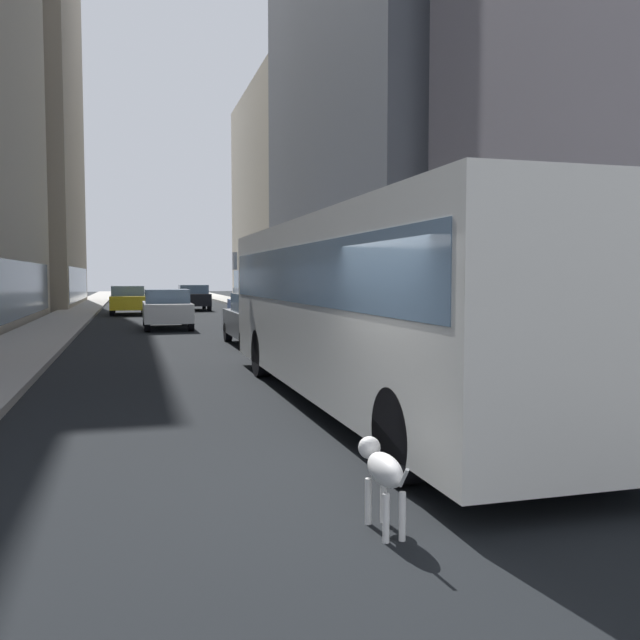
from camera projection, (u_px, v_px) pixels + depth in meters
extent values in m
plane|color=black|center=(176.00, 312.00, 40.80)|extent=(120.00, 120.00, 0.00)
cube|color=#9E9991|center=(77.00, 312.00, 39.26)|extent=(2.40, 110.00, 0.15)
cube|color=#ADA89E|center=(268.00, 309.00, 42.34)|extent=(2.40, 110.00, 0.15)
cube|color=slate|center=(15.00, 290.00, 26.98)|extent=(0.08, 20.94, 2.40)
cube|color=slate|center=(79.00, 284.00, 49.53)|extent=(0.08, 16.67, 2.40)
cube|color=slate|center=(616.00, 302.00, 14.32)|extent=(0.08, 17.04, 2.40)
cube|color=slate|center=(311.00, 287.00, 35.84)|extent=(0.08, 20.02, 2.40)
cube|color=#B2A893|center=(299.00, 195.00, 59.66)|extent=(8.67, 22.91, 18.88)
cube|color=slate|center=(251.00, 283.00, 59.00)|extent=(0.08, 20.62, 2.40)
cube|color=silver|center=(368.00, 304.00, 11.12)|extent=(2.55, 11.50, 2.75)
cube|color=slate|center=(369.00, 274.00, 11.09)|extent=(2.57, 11.04, 0.90)
cube|color=black|center=(290.00, 340.00, 16.67)|extent=(2.55, 0.16, 0.44)
cylinder|color=black|center=(262.00, 353.00, 14.30)|extent=(0.30, 1.00, 1.00)
cylinder|color=black|center=(362.00, 350.00, 14.91)|extent=(0.30, 1.00, 1.00)
cylinder|color=black|center=(402.00, 435.00, 6.90)|extent=(0.30, 1.00, 1.00)
cylinder|color=black|center=(588.00, 422.00, 7.51)|extent=(0.30, 1.00, 1.00)
cube|color=silver|center=(235.00, 261.00, 15.62)|extent=(0.08, 0.24, 0.40)
cube|color=#4C6BB7|center=(255.00, 309.00, 30.42)|extent=(1.95, 4.15, 0.75)
cube|color=slate|center=(256.00, 294.00, 30.18)|extent=(1.79, 1.87, 0.55)
cylinder|color=black|center=(231.00, 315.00, 31.81)|extent=(0.22, 0.64, 0.64)
cylinder|color=black|center=(267.00, 314.00, 32.27)|extent=(0.22, 0.64, 0.64)
cylinder|color=black|center=(242.00, 319.00, 28.62)|extent=(0.22, 0.64, 0.64)
cylinder|color=black|center=(282.00, 319.00, 29.09)|extent=(0.22, 0.64, 0.64)
cube|color=black|center=(193.00, 299.00, 42.96)|extent=(1.92, 4.08, 0.75)
cube|color=slate|center=(193.00, 289.00, 42.72)|extent=(1.76, 1.84, 0.55)
cylinder|color=black|center=(178.00, 304.00, 44.32)|extent=(0.22, 0.64, 0.64)
cylinder|color=black|center=(204.00, 304.00, 44.77)|extent=(0.22, 0.64, 0.64)
cylinder|color=black|center=(182.00, 306.00, 41.19)|extent=(0.22, 0.64, 0.64)
cylinder|color=black|center=(209.00, 306.00, 41.65)|extent=(0.22, 0.64, 0.64)
cube|color=slate|center=(260.00, 324.00, 20.56)|extent=(1.73, 4.32, 0.75)
cube|color=slate|center=(261.00, 303.00, 20.31)|extent=(1.59, 1.94, 0.55)
cylinder|color=black|center=(228.00, 332.00, 22.06)|extent=(0.22, 0.64, 0.64)
cylinder|color=black|center=(273.00, 331.00, 22.47)|extent=(0.22, 0.64, 0.64)
cylinder|color=black|center=(245.00, 342.00, 18.71)|extent=(0.22, 0.64, 0.64)
cylinder|color=black|center=(298.00, 340.00, 19.12)|extent=(0.22, 0.64, 0.64)
cube|color=silver|center=(167.00, 312.00, 27.70)|extent=(1.88, 4.35, 0.75)
cube|color=slate|center=(167.00, 296.00, 27.45)|extent=(1.73, 1.96, 0.55)
cylinder|color=black|center=(145.00, 318.00, 29.19)|extent=(0.22, 0.64, 0.64)
cylinder|color=black|center=(184.00, 318.00, 29.64)|extent=(0.22, 0.64, 0.64)
cylinder|color=black|center=(147.00, 324.00, 25.81)|extent=(0.22, 0.64, 0.64)
cylinder|color=black|center=(191.00, 323.00, 26.26)|extent=(0.22, 0.64, 0.64)
cube|color=yellow|center=(128.00, 302.00, 38.19)|extent=(1.92, 4.37, 0.75)
cube|color=slate|center=(128.00, 291.00, 37.94)|extent=(1.76, 1.97, 0.55)
cylinder|color=black|center=(113.00, 307.00, 39.69)|extent=(0.22, 0.64, 0.64)
cylinder|color=black|center=(143.00, 307.00, 40.14)|extent=(0.22, 0.64, 0.64)
cylinder|color=black|center=(112.00, 310.00, 36.29)|extent=(0.22, 0.64, 0.64)
cylinder|color=black|center=(144.00, 310.00, 36.75)|extent=(0.22, 0.64, 0.64)
ellipsoid|color=white|center=(385.00, 470.00, 5.56)|extent=(0.22, 0.60, 0.26)
sphere|color=white|center=(369.00, 448.00, 5.92)|extent=(0.20, 0.20, 0.20)
sphere|color=black|center=(362.00, 446.00, 5.92)|extent=(0.07, 0.07, 0.07)
sphere|color=black|center=(375.00, 445.00, 5.95)|extent=(0.07, 0.07, 0.07)
cylinder|color=white|center=(404.00, 478.00, 5.17)|extent=(0.03, 0.16, 0.19)
cylinder|color=white|center=(368.00, 501.00, 5.76)|extent=(0.06, 0.06, 0.40)
cylinder|color=white|center=(383.00, 500.00, 5.80)|extent=(0.06, 0.06, 0.40)
cylinder|color=white|center=(386.00, 518.00, 5.36)|extent=(0.06, 0.06, 0.40)
cylinder|color=white|center=(402.00, 516.00, 5.40)|extent=(0.06, 0.06, 0.40)
sphere|color=black|center=(386.00, 461.00, 5.67)|extent=(0.04, 0.04, 0.04)
sphere|color=black|center=(382.00, 471.00, 5.47)|extent=(0.04, 0.04, 0.04)
sphere|color=black|center=(395.00, 468.00, 5.39)|extent=(0.04, 0.04, 0.04)
cylinder|color=#1E1E2D|center=(463.00, 338.00, 17.01)|extent=(0.28, 0.28, 0.85)
cylinder|color=#26262D|center=(464.00, 309.00, 16.96)|extent=(0.34, 0.34, 0.62)
sphere|color=tan|center=(464.00, 293.00, 16.93)|extent=(0.22, 0.22, 0.22)
cube|color=#59331E|center=(471.00, 319.00, 17.04)|extent=(0.12, 0.24, 0.20)
sphere|color=red|center=(638.00, 192.00, 10.23)|extent=(0.11, 0.11, 0.11)
sphere|color=orange|center=(638.00, 207.00, 10.24)|extent=(0.11, 0.11, 0.11)
sphere|color=green|center=(637.00, 221.00, 10.26)|extent=(0.11, 0.11, 0.11)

